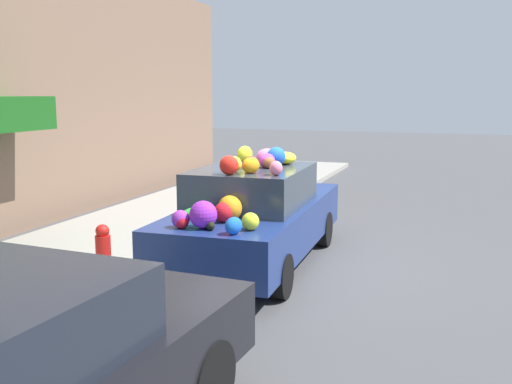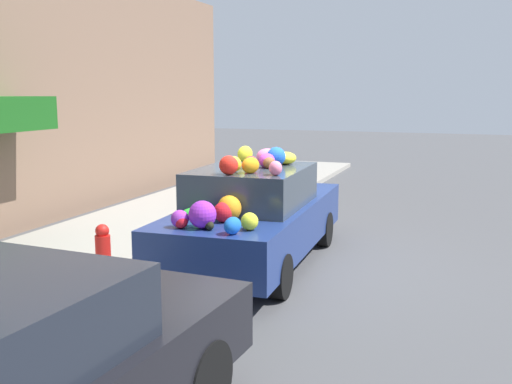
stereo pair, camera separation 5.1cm
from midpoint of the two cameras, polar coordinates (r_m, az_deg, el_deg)
name	(u,v)px [view 1 (the left image)]	position (r m, az deg, el deg)	size (l,w,h in m)	color
ground_plane	(263,264)	(8.92, 0.55, -6.92)	(60.00, 60.00, 0.00)	#4C4C4F
sidewalk_curb	(107,245)	(10.09, -14.13, -4.90)	(24.00, 3.20, 0.12)	#9E998E
fire_hydrant	(103,251)	(8.14, -14.51, -5.44)	(0.20, 0.20, 0.70)	red
art_car	(255,214)	(8.73, -0.29, -2.13)	(4.37, 1.82, 1.74)	navy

